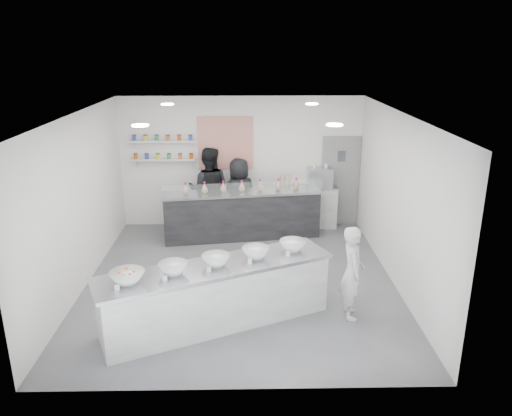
{
  "coord_description": "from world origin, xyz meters",
  "views": [
    {
      "loc": [
        0.13,
        -8.19,
        4.1
      ],
      "look_at": [
        0.29,
        0.4,
        1.26
      ],
      "focal_mm": 35.0,
      "sensor_mm": 36.0,
      "label": 1
    }
  ],
  "objects": [
    {
      "name": "prep_counter",
      "position": [
        -0.34,
        -1.45,
        0.49
      ],
      "size": [
        3.58,
        2.21,
        0.97
      ],
      "primitive_type": "cube",
      "rotation": [
        0.0,
        0.0,
        0.43
      ],
      "color": "#ACACA7",
      "rests_on": "floor"
    },
    {
      "name": "downlight_3",
      "position": [
        1.4,
        1.6,
        2.98
      ],
      "size": [
        0.24,
        0.24,
        0.02
      ],
      "primitive_type": "cylinder",
      "color": "white",
      "rests_on": "ceiling"
    },
    {
      "name": "jar_shelf_lower",
      "position": [
        -1.75,
        2.9,
        1.6
      ],
      "size": [
        1.45,
        0.22,
        0.04
      ],
      "primitive_type": "cube",
      "color": "silver",
      "rests_on": "back_wall"
    },
    {
      "name": "back_wall",
      "position": [
        0.0,
        3.0,
        1.5
      ],
      "size": [
        5.5,
        0.0,
        5.5
      ],
      "primitive_type": "plane",
      "rotation": [
        1.57,
        0.0,
        0.0
      ],
      "color": "white",
      "rests_on": "floor"
    },
    {
      "name": "pattern_panel",
      "position": [
        -0.35,
        2.98,
        1.95
      ],
      "size": [
        1.25,
        0.03,
        1.2
      ],
      "primitive_type": "cube",
      "color": "red",
      "rests_on": "back_wall"
    },
    {
      "name": "woman_prep",
      "position": [
        1.74,
        -1.26,
        0.75
      ],
      "size": [
        0.37,
        0.55,
        1.5
      ],
      "primitive_type": "imported",
      "rotation": [
        0.0,
        0.0,
        1.55
      ],
      "color": "beige",
      "rests_on": "floor"
    },
    {
      "name": "prep_bowls",
      "position": [
        -0.34,
        -1.45,
        1.06
      ],
      "size": [
        2.97,
        1.73,
        0.17
      ],
      "primitive_type": null,
      "rotation": [
        0.0,
        0.0,
        0.43
      ],
      "color": "white",
      "rests_on": "prep_counter"
    },
    {
      "name": "jar_shelf_upper",
      "position": [
        -1.75,
        2.9,
        2.02
      ],
      "size": [
        1.45,
        0.22,
        0.04
      ],
      "primitive_type": "cube",
      "color": "silver",
      "rests_on": "back_wall"
    },
    {
      "name": "cookie_bags",
      "position": [
        0.02,
        2.11,
        1.19
      ],
      "size": [
        2.53,
        0.49,
        0.26
      ],
      "primitive_type": null,
      "rotation": [
        0.0,
        0.0,
        0.14
      ],
      "color": "#CC798F",
      "rests_on": "back_bar"
    },
    {
      "name": "espresso_machine",
      "position": [
        1.8,
        2.78,
        1.19
      ],
      "size": [
        0.55,
        0.38,
        0.42
      ],
      "primitive_type": "cube",
      "color": "#93969E",
      "rests_on": "espresso_ledge"
    },
    {
      "name": "cup_stacks",
      "position": [
        1.0,
        2.78,
        1.13
      ],
      "size": [
        0.24,
        0.24,
        0.31
      ],
      "primitive_type": null,
      "color": "#C8A48C",
      "rests_on": "espresso_ledge"
    },
    {
      "name": "right_wall",
      "position": [
        2.75,
        0.0,
        1.5
      ],
      "size": [
        0.0,
        6.0,
        6.0
      ],
      "primitive_type": "plane",
      "rotation": [
        1.57,
        0.0,
        -1.57
      ],
      "color": "white",
      "rests_on": "floor"
    },
    {
      "name": "left_wall",
      "position": [
        -2.75,
        0.0,
        1.5
      ],
      "size": [
        0.0,
        6.0,
        6.0
      ],
      "primitive_type": "plane",
      "rotation": [
        1.57,
        0.0,
        1.57
      ],
      "color": "white",
      "rests_on": "floor"
    },
    {
      "name": "preserve_jars",
      "position": [
        -1.75,
        2.88,
        1.88
      ],
      "size": [
        1.45,
        0.1,
        0.56
      ],
      "primitive_type": null,
      "color": "#C15014",
      "rests_on": "jar_shelf_lower"
    },
    {
      "name": "floor",
      "position": [
        0.0,
        0.0,
        0.0
      ],
      "size": [
        6.0,
        6.0,
        0.0
      ],
      "primitive_type": "plane",
      "color": "#515156",
      "rests_on": "ground"
    },
    {
      "name": "back_bar",
      "position": [
        0.02,
        2.11,
        0.53
      ],
      "size": [
        3.47,
        1.1,
        1.06
      ],
      "primitive_type": "cube",
      "rotation": [
        0.0,
        0.0,
        0.14
      ],
      "color": "black",
      "rests_on": "floor"
    },
    {
      "name": "ceiling",
      "position": [
        0.0,
        0.0,
        3.0
      ],
      "size": [
        6.0,
        6.0,
        0.0
      ],
      "primitive_type": "plane",
      "rotation": [
        3.14,
        0.0,
        0.0
      ],
      "color": "white",
      "rests_on": "floor"
    },
    {
      "name": "label_cards",
      "position": [
        -0.56,
        -1.94,
        1.01
      ],
      "size": [
        2.66,
        0.04,
        0.07
      ],
      "primitive_type": null,
      "color": "white",
      "rests_on": "prep_counter"
    },
    {
      "name": "sneeze_guard",
      "position": [
        0.06,
        1.82,
        1.2
      ],
      "size": [
        3.34,
        0.49,
        0.29
      ],
      "primitive_type": "cube",
      "rotation": [
        0.0,
        0.0,
        0.14
      ],
      "color": "white",
      "rests_on": "back_bar"
    },
    {
      "name": "back_door",
      "position": [
        2.3,
        2.97,
        1.05
      ],
      "size": [
        0.88,
        0.04,
        2.1
      ],
      "primitive_type": "cube",
      "color": "gray",
      "rests_on": "floor"
    },
    {
      "name": "espresso_ledge",
      "position": [
        1.55,
        2.78,
        0.49
      ],
      "size": [
        1.31,
        0.42,
        0.98
      ],
      "primitive_type": "cube",
      "color": "#ACACA7",
      "rests_on": "floor"
    },
    {
      "name": "staff_right",
      "position": [
        -0.04,
        2.56,
        0.85
      ],
      "size": [
        0.98,
        0.83,
        1.69
      ],
      "primitive_type": "imported",
      "rotation": [
        0.0,
        0.0,
        3.57
      ],
      "color": "black",
      "rests_on": "floor"
    },
    {
      "name": "downlight_0",
      "position": [
        -1.4,
        -1.0,
        2.98
      ],
      "size": [
        0.24,
        0.24,
        0.02
      ],
      "primitive_type": "cylinder",
      "color": "white",
      "rests_on": "ceiling"
    },
    {
      "name": "downlight_2",
      "position": [
        -1.4,
        1.6,
        2.98
      ],
      "size": [
        0.24,
        0.24,
        0.02
      ],
      "primitive_type": "cylinder",
      "color": "white",
      "rests_on": "ceiling"
    },
    {
      "name": "staff_left",
      "position": [
        -0.73,
        2.6,
        0.97
      ],
      "size": [
        0.99,
        0.8,
        1.93
      ],
      "primitive_type": "imported",
      "rotation": [
        0.0,
        0.0,
        3.07
      ],
      "color": "black",
      "rests_on": "floor"
    },
    {
      "name": "downlight_1",
      "position": [
        1.4,
        -1.0,
        2.98
      ],
      "size": [
        0.24,
        0.24,
        0.02
      ],
      "primitive_type": "cylinder",
      "color": "white",
      "rests_on": "ceiling"
    }
  ]
}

